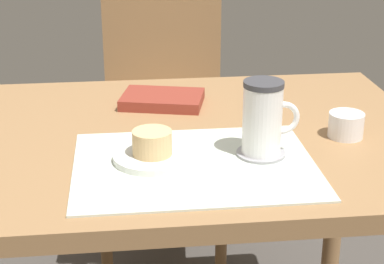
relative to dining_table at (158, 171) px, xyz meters
The scene contains 9 objects.
dining_table is the anchor object (origin of this frame).
wooden_chair 0.77m from the dining_table, 85.41° to the left, with size 0.45×0.45×0.89m.
placemat 0.19m from the dining_table, 70.39° to the right, with size 0.43×0.33×0.00m, color silver.
pastry_plate 0.16m from the dining_table, 97.25° to the right, with size 0.14×0.14×0.01m, color silver.
pastry 0.18m from the dining_table, 97.25° to the right, with size 0.07×0.07×0.05m, color #E5BC7F.
coffee_coaster 0.24m from the dining_table, 35.73° to the right, with size 0.09×0.09×0.01m, color #99999E.
coffee_mug 0.28m from the dining_table, 35.41° to the right, with size 0.11×0.07×0.14m.
sugar_bowl 0.39m from the dining_table, ahead, with size 0.07×0.07×0.05m, color white.
small_book 0.20m from the dining_table, 82.62° to the left, with size 0.18×0.12×0.02m, color maroon.
Camera 1 is at (-0.07, -1.20, 1.20)m, focal length 60.00 mm.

